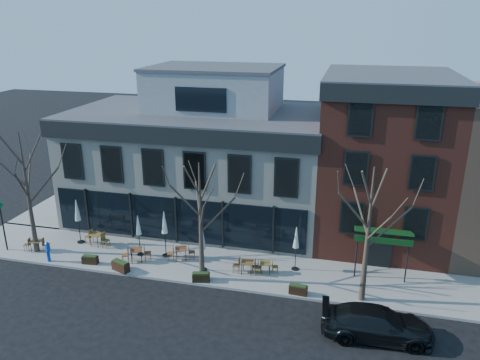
% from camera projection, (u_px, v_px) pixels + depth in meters
% --- Properties ---
extents(ground, '(120.00, 120.00, 0.00)m').
position_uv_depth(ground, '(178.00, 245.00, 31.48)').
color(ground, black).
rests_on(ground, ground).
extents(sidewalk_front, '(33.50, 4.70, 0.15)m').
position_uv_depth(sidewalk_front, '(215.00, 265.00, 28.76)').
color(sidewalk_front, gray).
rests_on(sidewalk_front, ground).
extents(sidewalk_side, '(4.50, 12.00, 0.15)m').
position_uv_depth(sidewalk_side, '(78.00, 198.00, 39.46)').
color(sidewalk_side, gray).
rests_on(sidewalk_side, ground).
extents(corner_building, '(18.39, 10.39, 11.10)m').
position_uv_depth(corner_building, '(200.00, 157.00, 34.56)').
color(corner_building, silver).
rests_on(corner_building, ground).
extents(red_brick_building, '(8.20, 11.78, 11.18)m').
position_uv_depth(red_brick_building, '(383.00, 157.00, 31.31)').
color(red_brick_building, brown).
rests_on(red_brick_building, ground).
extents(tree_corner, '(3.93, 3.98, 7.92)m').
position_uv_depth(tree_corner, '(28.00, 192.00, 29.03)').
color(tree_corner, '#382B21').
rests_on(tree_corner, sidewalk_front).
extents(tree_mid, '(3.50, 3.55, 7.04)m').
position_uv_depth(tree_mid, '(201.00, 221.00, 25.98)').
color(tree_mid, '#382B21').
rests_on(tree_mid, sidewalk_front).
extents(tree_right, '(3.72, 3.77, 7.48)m').
position_uv_depth(tree_right, '(368.00, 234.00, 23.91)').
color(tree_right, '#382B21').
rests_on(tree_right, sidewalk_front).
extents(sign_pole, '(0.50, 0.10, 3.40)m').
position_uv_depth(sign_pole, '(3.00, 223.00, 29.92)').
color(sign_pole, black).
rests_on(sign_pole, sidewalk_front).
extents(parked_sedan, '(5.36, 2.45, 1.52)m').
position_uv_depth(parked_sedan, '(377.00, 324.00, 22.19)').
color(parked_sedan, black).
rests_on(parked_sedan, ground).
extents(call_box, '(0.28, 0.27, 1.35)m').
position_uv_depth(call_box, '(48.00, 251.00, 28.88)').
color(call_box, '#0E44B7').
rests_on(call_box, sidewalk_front).
extents(cafe_set_0, '(1.70, 0.80, 0.87)m').
position_uv_depth(cafe_set_0, '(37.00, 244.00, 30.28)').
color(cafe_set_0, brown).
rests_on(cafe_set_0, sidewalk_front).
extents(cafe_set_1, '(1.94, 0.90, 1.00)m').
position_uv_depth(cafe_set_1, '(97.00, 238.00, 30.99)').
color(cafe_set_1, brown).
rests_on(cafe_set_1, sidewalk_front).
extents(cafe_set_2, '(1.85, 1.18, 0.96)m').
position_uv_depth(cafe_set_2, '(136.00, 254.00, 29.00)').
color(cafe_set_2, brown).
rests_on(cafe_set_2, sidewalk_front).
extents(cafe_set_3, '(1.80, 1.04, 0.93)m').
position_uv_depth(cafe_set_3, '(181.00, 252.00, 29.20)').
color(cafe_set_3, brown).
rests_on(cafe_set_3, sidewalk_front).
extents(cafe_set_4, '(1.76, 0.74, 0.92)m').
position_uv_depth(cafe_set_4, '(247.00, 266.00, 27.61)').
color(cafe_set_4, brown).
rests_on(cafe_set_4, sidewalk_front).
extents(cafe_set_5, '(1.60, 0.76, 0.82)m').
position_uv_depth(cafe_set_5, '(265.00, 266.00, 27.66)').
color(cafe_set_5, brown).
rests_on(cafe_set_5, sidewalk_front).
extents(umbrella_0, '(0.49, 0.49, 3.07)m').
position_uv_depth(umbrella_0, '(77.00, 213.00, 30.84)').
color(umbrella_0, black).
rests_on(umbrella_0, sidewalk_front).
extents(umbrella_1, '(0.44, 0.44, 2.73)m').
position_uv_depth(umbrella_1, '(138.00, 227.00, 29.27)').
color(umbrella_1, black).
rests_on(umbrella_1, sidewalk_front).
extents(umbrella_2, '(0.49, 0.49, 3.07)m').
position_uv_depth(umbrella_2, '(164.00, 225.00, 29.04)').
color(umbrella_2, black).
rests_on(umbrella_2, sidewalk_front).
extents(umbrella_3, '(0.43, 0.43, 2.72)m').
position_uv_depth(umbrella_3, '(203.00, 241.00, 27.47)').
color(umbrella_3, black).
rests_on(umbrella_3, sidewalk_front).
extents(umbrella_4, '(0.45, 0.45, 2.79)m').
position_uv_depth(umbrella_4, '(296.00, 240.00, 27.53)').
color(umbrella_4, black).
rests_on(umbrella_4, sidewalk_front).
extents(planter_0, '(1.00, 0.47, 0.54)m').
position_uv_depth(planter_0, '(90.00, 260.00, 28.75)').
color(planter_0, black).
rests_on(planter_0, sidewalk_front).
extents(planter_1, '(1.22, 0.83, 0.64)m').
position_uv_depth(planter_1, '(121.00, 266.00, 27.92)').
color(planter_1, black).
rests_on(planter_1, sidewalk_front).
extents(planter_2, '(1.06, 0.62, 0.56)m').
position_uv_depth(planter_2, '(201.00, 277.00, 26.81)').
color(planter_2, black).
rests_on(planter_2, sidewalk_front).
extents(planter_3, '(1.02, 0.46, 0.56)m').
position_uv_depth(planter_3, '(298.00, 289.00, 25.57)').
color(planter_3, black).
rests_on(planter_3, sidewalk_front).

